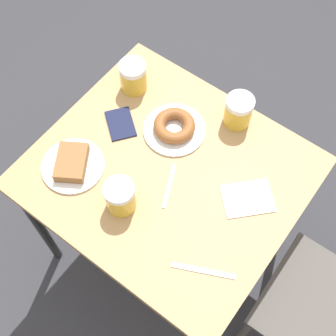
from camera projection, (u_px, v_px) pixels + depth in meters
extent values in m
plane|color=#333338|center=(168.00, 246.00, 2.22)|extent=(8.00, 8.00, 0.00)
cube|color=tan|center=(168.00, 173.00, 1.56)|extent=(0.76, 0.86, 0.03)
cylinder|color=black|center=(145.00, 114.00, 2.13)|extent=(0.04, 0.04, 0.73)
cylinder|color=black|center=(39.00, 226.00, 1.87)|extent=(0.04, 0.04, 0.73)
cylinder|color=black|center=(294.00, 208.00, 1.91)|extent=(0.04, 0.04, 0.73)
cube|color=#514C47|center=(322.00, 308.00, 1.63)|extent=(0.41, 0.41, 0.02)
cylinder|color=#514C47|center=(287.00, 260.00, 1.95)|extent=(0.03, 0.03, 0.45)
cylinder|color=#514C47|center=(244.00, 332.00, 1.82)|extent=(0.03, 0.03, 0.45)
cylinder|color=white|center=(73.00, 166.00, 1.55)|extent=(0.21, 0.21, 0.01)
cube|color=brown|center=(72.00, 162.00, 1.53)|extent=(0.16, 0.15, 0.04)
cylinder|color=white|center=(174.00, 130.00, 1.61)|extent=(0.22, 0.22, 0.01)
torus|color=brown|center=(174.00, 126.00, 1.59)|extent=(0.14, 0.14, 0.04)
cylinder|color=gold|center=(238.00, 113.00, 1.60)|extent=(0.09, 0.09, 0.10)
cylinder|color=white|center=(240.00, 102.00, 1.54)|extent=(0.10, 0.10, 0.02)
cylinder|color=gold|center=(134.00, 78.00, 1.67)|extent=(0.09, 0.09, 0.10)
cylinder|color=white|center=(132.00, 67.00, 1.61)|extent=(0.10, 0.10, 0.02)
cylinder|color=gold|center=(121.00, 198.00, 1.44)|extent=(0.09, 0.09, 0.10)
cylinder|color=white|center=(119.00, 190.00, 1.39)|extent=(0.10, 0.10, 0.02)
cube|color=white|center=(248.00, 198.00, 1.49)|extent=(0.20, 0.20, 0.00)
cube|color=silver|center=(169.00, 186.00, 1.52)|extent=(0.15, 0.08, 0.00)
cube|color=silver|center=(203.00, 271.00, 1.38)|extent=(0.10, 0.18, 0.00)
cube|color=#141938|center=(121.00, 124.00, 1.63)|extent=(0.15, 0.15, 0.01)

